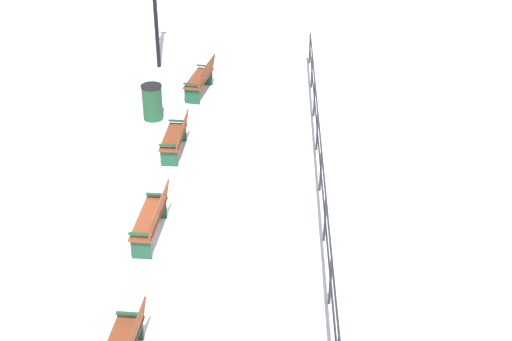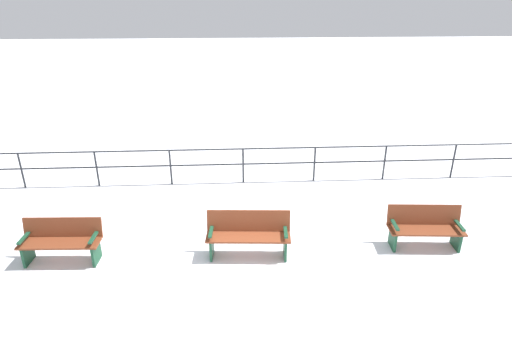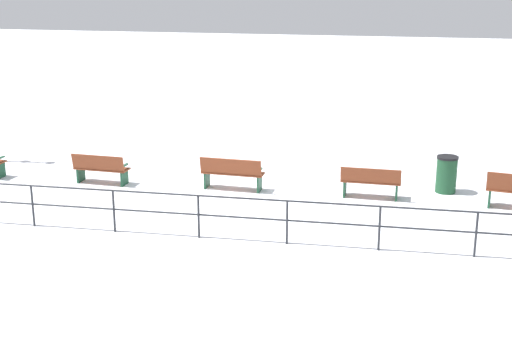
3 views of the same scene
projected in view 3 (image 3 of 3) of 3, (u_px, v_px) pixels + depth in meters
ground_plane at (232, 191)px, 19.41m from camera, size 80.00×80.00×0.00m
bench_second at (371, 181)px, 18.68m from camera, size 0.58×1.55×0.85m
bench_third at (232, 173)px, 19.32m from camera, size 0.61×1.69×0.91m
bench_fourth at (101, 168)px, 19.86m from camera, size 0.63×1.54×0.86m
waterfront_railing at (198, 209)px, 15.99m from camera, size 0.05×19.75×1.00m
trash_bin at (446, 174)px, 19.17m from camera, size 0.56×0.56×0.98m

